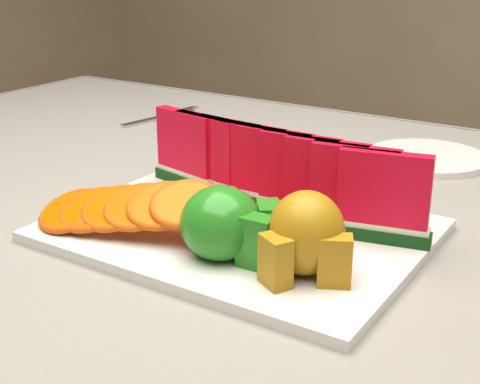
{
  "coord_description": "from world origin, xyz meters",
  "views": [
    {
      "loc": [
        0.46,
        -0.68,
        1.06
      ],
      "look_at": [
        0.09,
        -0.1,
        0.81
      ],
      "focal_mm": 50.0,
      "sensor_mm": 36.0,
      "label": 1
    }
  ],
  "objects_px": {
    "apple_cluster": "(228,225)",
    "pear_cluster": "(306,236)",
    "side_plate": "(427,158)",
    "fork": "(163,117)",
    "platter": "(239,230)"
  },
  "relations": [
    {
      "from": "apple_cluster",
      "to": "platter",
      "type": "bearing_deg",
      "value": 114.21
    },
    {
      "from": "fork",
      "to": "pear_cluster",
      "type": "bearing_deg",
      "value": -39.69
    },
    {
      "from": "pear_cluster",
      "to": "fork",
      "type": "bearing_deg",
      "value": 140.31
    },
    {
      "from": "platter",
      "to": "fork",
      "type": "distance_m",
      "value": 0.56
    },
    {
      "from": "fork",
      "to": "platter",
      "type": "bearing_deg",
      "value": -42.27
    },
    {
      "from": "apple_cluster",
      "to": "fork",
      "type": "xyz_separation_m",
      "value": [
        -0.45,
        0.45,
        -0.04
      ]
    },
    {
      "from": "apple_cluster",
      "to": "pear_cluster",
      "type": "bearing_deg",
      "value": 4.74
    },
    {
      "from": "side_plate",
      "to": "fork",
      "type": "distance_m",
      "value": 0.51
    },
    {
      "from": "apple_cluster",
      "to": "pear_cluster",
      "type": "relative_size",
      "value": 1.24
    },
    {
      "from": "apple_cluster",
      "to": "fork",
      "type": "distance_m",
      "value": 0.63
    },
    {
      "from": "platter",
      "to": "pear_cluster",
      "type": "height_order",
      "value": "pear_cluster"
    },
    {
      "from": "apple_cluster",
      "to": "side_plate",
      "type": "bearing_deg",
      "value": 82.78
    },
    {
      "from": "side_plate",
      "to": "fork",
      "type": "bearing_deg",
      "value": -178.89
    },
    {
      "from": "apple_cluster",
      "to": "fork",
      "type": "bearing_deg",
      "value": 134.97
    },
    {
      "from": "platter",
      "to": "apple_cluster",
      "type": "distance_m",
      "value": 0.09
    }
  ]
}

